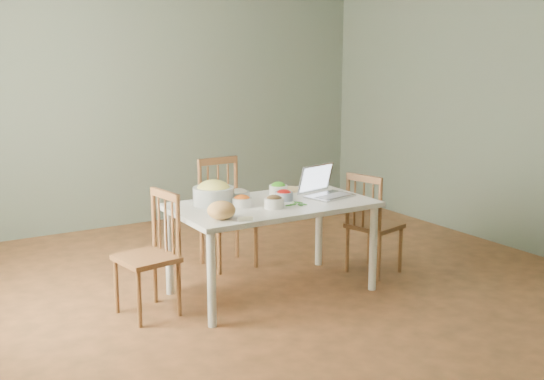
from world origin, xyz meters
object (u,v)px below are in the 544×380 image
bread_boule (221,210)px  chair_far (228,214)px  chair_left (146,255)px  laptop (330,182)px  bowl_squash (214,193)px  dining_table (272,248)px  chair_right (375,223)px

bread_boule → chair_far: bearing=60.4°
chair_left → laptop: 1.54m
chair_far → chair_left: 1.21m
chair_far → bread_boule: size_ratio=4.74×
chair_far → bread_boule: chair_far is taller
bread_boule → laptop: size_ratio=0.55×
chair_far → bowl_squash: size_ratio=3.00×
dining_table → bread_boule: (-0.55, -0.24, 0.42)m
bread_boule → chair_right: bearing=7.6°
bread_boule → laptop: (1.05, 0.19, 0.06)m
chair_left → bowl_squash: 0.70m
laptop → bowl_squash: bearing=152.5°
dining_table → chair_far: 0.76m
dining_table → bowl_squash: bowl_squash is taller
bowl_squash → laptop: size_ratio=0.87×
dining_table → bread_boule: bearing=-156.2°
chair_left → laptop: (1.49, -0.13, 0.39)m
dining_table → chair_left: size_ratio=1.72×
chair_far → dining_table: bearing=-91.5°
chair_left → bread_boule: chair_left is taller
chair_right → laptop: size_ratio=2.41×
bowl_squash → chair_far: bearing=54.0°
chair_right → bread_boule: (-1.53, -0.20, 0.35)m
chair_far → laptop: laptop is taller
chair_right → laptop: laptop is taller
chair_far → chair_right: bearing=-39.9°
chair_left → bowl_squash: size_ratio=2.84×
chair_far → chair_right: (0.97, -0.79, -0.04)m
bowl_squash → laptop: laptop is taller
dining_table → chair_left: bearing=176.1°
bread_boule → laptop: laptop is taller
chair_far → laptop: size_ratio=2.62×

